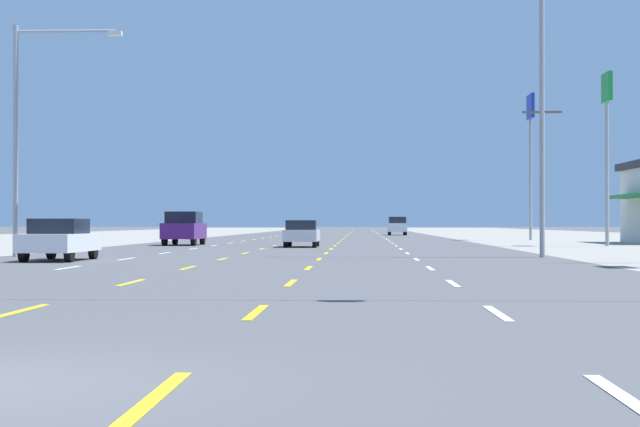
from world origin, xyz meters
TOP-DOWN VIEW (x-y plane):
  - ground_plane at (0.00, 66.00)m, footprint 572.00×572.00m
  - lane_markings at (0.00, 104.50)m, footprint 10.64×227.60m
  - sedan_far_left_nearest at (-7.21, 27.85)m, footprint 1.80×4.50m
  - sedan_center_turn_near at (0.01, 48.90)m, footprint 1.80×4.50m
  - suv_far_left_mid at (-7.23, 53.51)m, footprint 1.98×4.90m
  - suv_far_right_midfar at (7.11, 105.70)m, footprint 1.98×4.90m
  - pole_sign_right_row_1 at (17.21, 51.93)m, footprint 0.24×1.83m
  - pole_sign_right_row_2 at (16.23, 72.81)m, footprint 0.24×2.44m
  - streetlight_left_row_0 at (-9.69, 31.97)m, footprint 4.26×0.26m
  - streetlight_right_row_0 at (9.63, 31.97)m, footprint 5.07×0.26m
  - utility_pole_right_row_1 at (13.43, 51.17)m, footprint 2.20×0.26m

SIDE VIEW (x-z plane):
  - ground_plane at x=0.00m, z-range 0.00..0.00m
  - lane_markings at x=0.00m, z-range 0.00..0.01m
  - sedan_far_left_nearest at x=-7.21m, z-range 0.03..1.49m
  - sedan_center_turn_near at x=0.01m, z-range 0.03..1.49m
  - suv_far_left_mid at x=-7.23m, z-range 0.04..2.02m
  - suv_far_right_midfar at x=7.11m, z-range 0.04..2.02m
  - utility_pole_right_row_1 at x=13.43m, z-range 0.19..8.34m
  - streetlight_left_row_0 at x=-9.69m, z-range 0.77..9.78m
  - streetlight_right_row_0 at x=9.63m, z-range 0.90..11.67m
  - pole_sign_right_row_1 at x=17.21m, z-range 2.36..12.21m
  - pole_sign_right_row_2 at x=16.23m, z-range 3.03..14.21m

